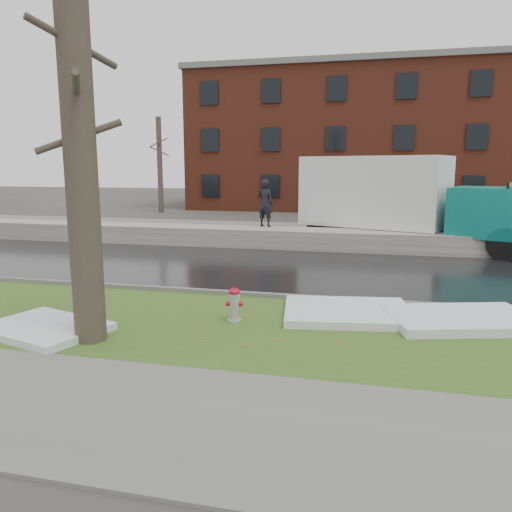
% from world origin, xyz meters
% --- Properties ---
extents(ground, '(120.00, 120.00, 0.00)m').
position_xyz_m(ground, '(0.00, 0.00, 0.00)').
color(ground, '#47423D').
rests_on(ground, ground).
extents(verge, '(60.00, 4.50, 0.04)m').
position_xyz_m(verge, '(0.00, -1.25, 0.02)').
color(verge, '#32511B').
rests_on(verge, ground).
extents(sidewalk, '(60.00, 3.00, 0.05)m').
position_xyz_m(sidewalk, '(0.00, -5.00, 0.03)').
color(sidewalk, slate).
rests_on(sidewalk, ground).
extents(road, '(60.00, 7.00, 0.03)m').
position_xyz_m(road, '(0.00, 4.50, 0.01)').
color(road, black).
rests_on(road, ground).
extents(parking_lot, '(60.00, 9.00, 0.03)m').
position_xyz_m(parking_lot, '(0.00, 13.00, 0.01)').
color(parking_lot, slate).
rests_on(parking_lot, ground).
extents(curb, '(60.00, 0.15, 0.14)m').
position_xyz_m(curb, '(0.00, 1.00, 0.07)').
color(curb, slate).
rests_on(curb, ground).
extents(snowbank, '(60.00, 1.60, 0.75)m').
position_xyz_m(snowbank, '(0.00, 8.70, 0.38)').
color(snowbank, '#ABA79C').
rests_on(snowbank, ground).
extents(brick_building, '(26.00, 12.00, 10.00)m').
position_xyz_m(brick_building, '(2.00, 30.00, 5.00)').
color(brick_building, maroon).
rests_on(brick_building, ground).
extents(bg_tree_left, '(1.40, 1.62, 6.50)m').
position_xyz_m(bg_tree_left, '(-12.00, 22.00, 3.33)').
color(bg_tree_left, brown).
rests_on(bg_tree_left, ground).
extents(bg_tree_center, '(1.40, 1.62, 6.50)m').
position_xyz_m(bg_tree_center, '(-6.00, 26.00, 3.33)').
color(bg_tree_center, brown).
rests_on(bg_tree_center, ground).
extents(fire_hydrant, '(0.36, 0.32, 0.72)m').
position_xyz_m(fire_hydrant, '(-0.07, -1.04, 0.43)').
color(fire_hydrant, '#AEB0B6').
rests_on(fire_hydrant, verge).
extents(tree, '(1.34, 1.52, 7.01)m').
position_xyz_m(tree, '(-2.31, -2.68, 3.57)').
color(tree, brown).
rests_on(tree, verge).
extents(box_truck, '(10.61, 5.45, 3.56)m').
position_xyz_m(box_truck, '(3.60, 10.07, 1.88)').
color(box_truck, black).
rests_on(box_truck, ground).
extents(worker, '(0.79, 0.63, 1.90)m').
position_xyz_m(worker, '(-1.73, 9.30, 1.70)').
color(worker, black).
rests_on(worker, snowbank).
extents(snow_patch_near, '(2.86, 2.35, 0.16)m').
position_xyz_m(snow_patch_near, '(2.13, -0.10, 0.12)').
color(snow_patch_near, silver).
rests_on(snow_patch_near, verge).
extents(snow_patch_far, '(2.57, 2.16, 0.14)m').
position_xyz_m(snow_patch_far, '(-3.41, -2.50, 0.11)').
color(snow_patch_far, silver).
rests_on(snow_patch_far, verge).
extents(snow_patch_side, '(3.18, 2.49, 0.18)m').
position_xyz_m(snow_patch_side, '(4.38, -0.10, 0.13)').
color(snow_patch_side, silver).
rests_on(snow_patch_side, verge).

